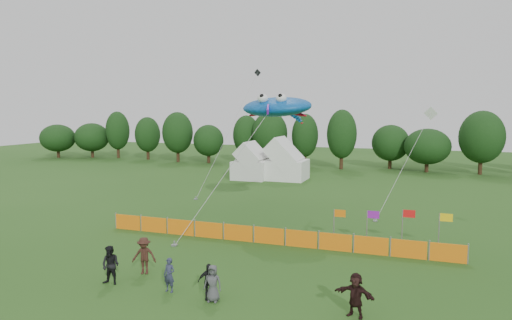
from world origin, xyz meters
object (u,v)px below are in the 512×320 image
(tent_right, at_px, (284,163))
(spectator_e, at_px, (213,283))
(spectator_d, at_px, (209,281))
(spectator_f, at_px, (356,295))
(barrier_fence, at_px, (269,236))
(spectator_b, at_px, (111,265))
(spectator_a, at_px, (169,275))
(tent_left, at_px, (251,164))
(stingray_kite, at_px, (279,107))
(spectator_c, at_px, (144,256))

(tent_right, relative_size, spectator_e, 3.37)
(spectator_d, height_order, spectator_f, spectator_f)
(barrier_fence, distance_m, spectator_f, 10.24)
(spectator_b, distance_m, spectator_f, 11.10)
(spectator_e, bearing_deg, spectator_d, 145.03)
(spectator_b, bearing_deg, spectator_a, -0.47)
(tent_left, relative_size, spectator_d, 2.55)
(tent_left, height_order, tent_right, tent_right)
(tent_left, relative_size, spectator_b, 2.19)
(tent_left, xyz_separation_m, tent_right, (3.66, 0.99, 0.12))
(tent_left, xyz_separation_m, spectator_e, (10.22, -32.88, -0.98))
(spectator_a, bearing_deg, spectator_d, 2.35)
(spectator_d, xyz_separation_m, spectator_e, (0.26, -0.14, 0.01))
(spectator_e, relative_size, stingray_kite, 0.11)
(spectator_b, distance_m, spectator_e, 5.25)
(spectator_a, height_order, spectator_e, spectator_e)
(tent_left, xyz_separation_m, barrier_fence, (9.90, -24.18, -1.27))
(tent_right, bearing_deg, spectator_a, -82.68)
(spectator_a, relative_size, stingray_kite, 0.10)
(spectator_e, distance_m, stingray_kite, 16.37)
(stingray_kite, bearing_deg, spectator_b, -104.74)
(tent_left, distance_m, spectator_b, 33.11)
(spectator_c, bearing_deg, barrier_fence, 41.31)
(tent_right, height_order, spectator_f, tent_right)
(tent_left, xyz_separation_m, spectator_c, (5.66, -31.02, -0.85))
(stingray_kite, bearing_deg, spectator_a, -93.11)
(tent_left, height_order, barrier_fence, tent_left)
(tent_right, xyz_separation_m, spectator_d, (6.30, -33.73, -1.11))
(tent_right, height_order, spectator_a, tent_right)
(barrier_fence, bearing_deg, spectator_f, -52.91)
(tent_right, distance_m, spectator_f, 35.58)
(tent_right, distance_m, spectator_a, 33.87)
(spectator_b, xyz_separation_m, spectator_f, (11.10, 0.39, -0.03))
(tent_left, distance_m, spectator_a, 33.57)
(tent_right, xyz_separation_m, barrier_fence, (6.24, -25.17, -1.39))
(tent_right, bearing_deg, barrier_fence, -76.07)
(spectator_f, bearing_deg, tent_right, 126.44)
(tent_left, distance_m, spectator_f, 36.12)
(spectator_a, xyz_separation_m, spectator_c, (-2.31, 1.57, 0.15))
(tent_right, xyz_separation_m, spectator_e, (6.56, -33.87, -1.10))
(barrier_fence, xyz_separation_m, spectator_f, (6.17, -8.16, 0.38))
(spectator_a, bearing_deg, spectator_b, -170.84)
(spectator_a, distance_m, spectator_c, 2.80)
(spectator_d, distance_m, spectator_f, 6.13)
(spectator_e, bearing_deg, spectator_a, 165.70)
(tent_right, distance_m, stingray_kite, 21.00)
(tent_right, xyz_separation_m, spectator_c, (2.00, -32.01, -0.97))
(tent_right, distance_m, spectator_d, 34.33)
(tent_left, height_order, spectator_c, tent_left)
(spectator_f, relative_size, stingray_kite, 0.12)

